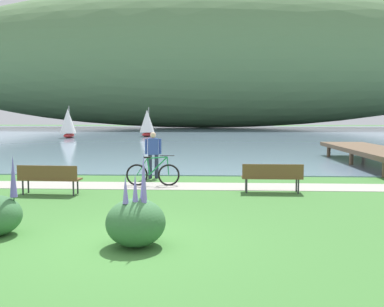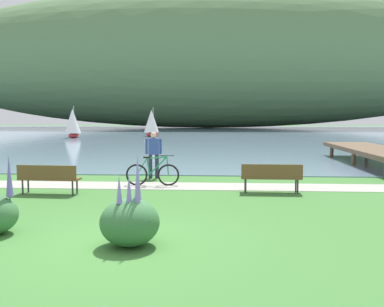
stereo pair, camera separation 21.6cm
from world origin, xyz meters
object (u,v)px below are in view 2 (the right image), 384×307
(park_bench_near_camera, at_px, (48,177))
(sailboat_nearest_to_shore, at_px, (73,123))
(park_bench_further_along, at_px, (271,176))
(person_at_shoreline, at_px, (154,152))
(sailboat_mid_bay, at_px, (152,123))
(bicycle_leaning_near_bench, at_px, (153,174))

(park_bench_near_camera, height_order, sailboat_nearest_to_shore, sailboat_nearest_to_shore)
(park_bench_further_along, xyz_separation_m, person_at_shoreline, (-3.98, 2.81, 0.46))
(person_at_shoreline, xyz_separation_m, sailboat_mid_bay, (-5.02, 31.02, 0.57))
(park_bench_near_camera, relative_size, sailboat_nearest_to_shore, 0.56)
(sailboat_nearest_to_shore, bearing_deg, sailboat_mid_bay, 23.14)
(bicycle_leaning_near_bench, height_order, sailboat_nearest_to_shore, sailboat_nearest_to_shore)
(park_bench_further_along, xyz_separation_m, sailboat_mid_bay, (-8.99, 33.83, 1.02))
(park_bench_further_along, distance_m, person_at_shoreline, 4.89)
(park_bench_near_camera, xyz_separation_m, bicycle_leaning_near_bench, (2.80, 1.77, -0.12))
(park_bench_near_camera, xyz_separation_m, sailboat_mid_bay, (-2.44, 34.50, 1.02))
(park_bench_further_along, distance_m, sailboat_nearest_to_shore, 34.81)
(bicycle_leaning_near_bench, xyz_separation_m, person_at_shoreline, (-0.23, 1.71, 0.58))
(bicycle_leaning_near_bench, relative_size, sailboat_mid_bay, 0.55)
(park_bench_near_camera, xyz_separation_m, person_at_shoreline, (2.57, 3.48, 0.46))
(bicycle_leaning_near_bench, relative_size, sailboat_nearest_to_shore, 0.54)
(bicycle_leaning_near_bench, xyz_separation_m, sailboat_nearest_to_shore, (-12.85, 29.48, 1.18))
(park_bench_near_camera, distance_m, bicycle_leaning_near_bench, 3.32)
(sailboat_nearest_to_shore, relative_size, sailboat_mid_bay, 1.02)
(person_at_shoreline, bearing_deg, park_bench_further_along, -35.23)
(sailboat_mid_bay, bearing_deg, park_bench_near_camera, -85.95)
(sailboat_nearest_to_shore, bearing_deg, bicycle_leaning_near_bench, -66.44)
(park_bench_further_along, distance_m, bicycle_leaning_near_bench, 3.91)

